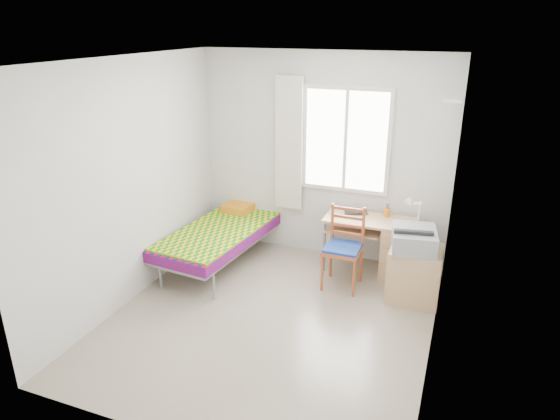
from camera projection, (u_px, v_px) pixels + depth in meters
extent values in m
plane|color=#BCAD93|center=(271.00, 318.00, 5.21)|extent=(3.50, 3.50, 0.00)
plane|color=white|center=(269.00, 60.00, 4.29)|extent=(3.50, 3.50, 0.00)
plane|color=silver|center=(322.00, 158.00, 6.28)|extent=(3.20, 0.00, 3.20)
plane|color=silver|center=(130.00, 183.00, 5.29)|extent=(0.00, 3.50, 3.50)
plane|color=silver|center=(445.00, 225.00, 4.21)|extent=(0.00, 3.50, 3.50)
cube|color=white|center=(346.00, 140.00, 6.07)|extent=(1.10, 0.04, 1.30)
cube|color=white|center=(346.00, 141.00, 6.06)|extent=(1.00, 0.02, 1.20)
cube|color=white|center=(346.00, 141.00, 6.06)|extent=(0.04, 0.02, 1.20)
cube|color=beige|center=(289.00, 144.00, 6.30)|extent=(0.35, 0.05, 1.70)
cube|color=white|center=(453.00, 99.00, 5.17)|extent=(0.20, 0.32, 0.03)
cube|color=gray|center=(220.00, 240.00, 6.31)|extent=(1.02, 1.94, 0.06)
cube|color=red|center=(220.00, 235.00, 6.28)|extent=(1.06, 1.96, 0.13)
cube|color=yellow|center=(219.00, 230.00, 6.24)|extent=(1.03, 1.84, 0.03)
cube|color=tan|center=(249.00, 200.00, 7.01)|extent=(0.90, 0.14, 0.51)
cube|color=orange|center=(238.00, 208.00, 6.80)|extent=(0.40, 0.35, 0.09)
cylinder|color=gray|center=(160.00, 276.00, 5.76)|extent=(0.04, 0.04, 0.30)
cylinder|color=gray|center=(270.00, 232.00, 6.97)|extent=(0.04, 0.04, 0.30)
cube|color=tan|center=(371.00, 220.00, 5.98)|extent=(1.11, 0.52, 0.03)
cube|color=tan|center=(399.00, 251.00, 5.99)|extent=(0.39, 0.49, 0.66)
cube|color=tan|center=(354.00, 229.00, 6.10)|extent=(0.67, 0.47, 0.02)
cylinder|color=gray|center=(324.00, 246.00, 6.10)|extent=(0.03, 0.03, 0.66)
cylinder|color=gray|center=(333.00, 234.00, 6.45)|extent=(0.03, 0.03, 0.66)
cube|color=brown|center=(343.00, 250.00, 5.69)|extent=(0.41, 0.41, 0.04)
cube|color=navy|center=(343.00, 248.00, 5.68)|extent=(0.39, 0.39, 0.04)
cube|color=brown|center=(348.00, 221.00, 5.75)|extent=(0.37, 0.03, 0.41)
cylinder|color=brown|center=(322.00, 273.00, 5.67)|extent=(0.03, 0.03, 0.46)
cylinder|color=brown|center=(362.00, 246.00, 5.79)|extent=(0.04, 0.04, 0.94)
cube|color=tan|center=(414.00, 274.00, 5.49)|extent=(0.56, 0.51, 0.61)
cube|color=tan|center=(390.00, 259.00, 5.53)|extent=(0.02, 0.46, 0.22)
cube|color=tan|center=(388.00, 279.00, 5.62)|extent=(0.02, 0.46, 0.22)
cube|color=gray|center=(414.00, 239.00, 5.36)|extent=(0.54, 0.60, 0.22)
cube|color=black|center=(415.00, 230.00, 5.32)|extent=(0.43, 0.49, 0.02)
imported|color=black|center=(356.00, 214.00, 6.11)|extent=(0.33, 0.27, 0.02)
cylinder|color=orange|center=(387.00, 213.00, 6.05)|extent=(0.09, 0.09, 0.09)
cylinder|color=white|center=(418.00, 224.00, 5.80)|extent=(0.10, 0.10, 0.03)
cylinder|color=white|center=(419.00, 213.00, 5.75)|extent=(0.02, 0.12, 0.26)
cylinder|color=white|center=(418.00, 204.00, 5.64)|extent=(0.12, 0.23, 0.11)
cone|color=white|center=(410.00, 203.00, 5.57)|extent=(0.14, 0.15, 0.12)
imported|color=gray|center=(354.00, 224.00, 6.10)|extent=(0.23, 0.26, 0.02)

